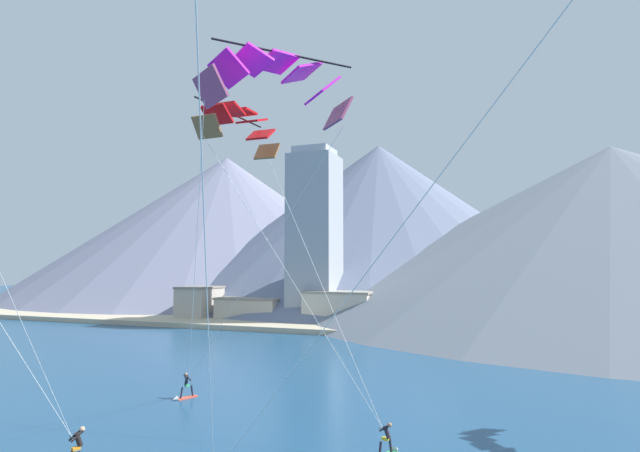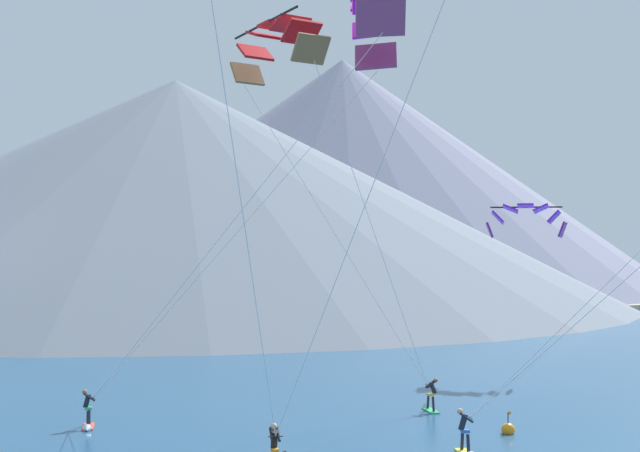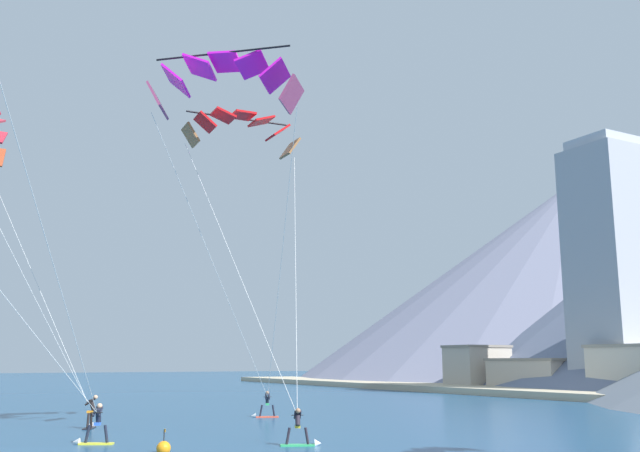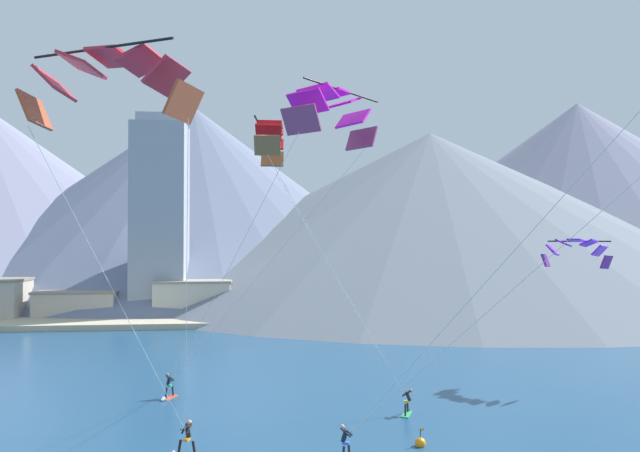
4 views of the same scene
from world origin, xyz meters
TOP-DOWN VIEW (x-y plane):
  - kitesurfer_near_lead at (-12.25, 18.19)m, footprint 1.06×1.76m
  - kitesurfer_near_trail at (-2.32, 5.49)m, footprint 1.15×1.73m
  - kitesurfer_mid_center at (2.62, 13.15)m, footprint 1.06×1.76m
  - kitesurfer_far_left at (-9.93, 7.01)m, footprint 1.76×1.05m
  - parafoil_kite_near_lead at (-2.25, 11.12)m, footprint 12.88×10.93m
  - parafoil_kite_mid_center at (-5.61, 13.53)m, footprint 8.97×6.76m
  - parafoil_kite_far_left at (-12.00, 0.41)m, footprint 7.10×8.45m
  - parafoil_kite_distant_high_outer at (17.32, 20.65)m, footprint 4.23×4.53m
  - race_marker_buoy at (1.84, 7.37)m, footprint 0.56×0.56m
  - shoreline_strip at (0.00, 54.57)m, footprint 180.00×10.00m
  - shore_building_harbour_front at (-14.63, 58.71)m, footprint 10.06×5.11m
  - shore_building_promenade_mid at (2.12, 58.79)m, footprint 5.47×4.70m
  - shore_building_quay_east at (23.15, 56.62)m, footprint 8.69×6.25m
  - shore_building_quay_west at (-29.32, 58.83)m, footprint 10.39×4.26m
  - shore_building_old_town at (-38.44, 59.19)m, footprint 5.36×7.06m
  - highrise_tower at (-19.23, 60.98)m, footprint 7.00×7.00m
  - mountain_peak_west_ridge at (-19.29, 103.90)m, footprint 100.49×100.49m
  - mountain_peak_east_shoulder at (62.59, 103.94)m, footprint 109.91×109.91m
  - mountain_peak_far_spur at (27.33, 94.76)m, footprint 122.70×122.70m

SIDE VIEW (x-z plane):
  - race_marker_buoy at x=1.84m, z-range -0.35..0.67m
  - shoreline_strip at x=0.00m, z-range 0.00..0.70m
  - kitesurfer_mid_center at x=2.62m, z-range -0.37..1.28m
  - kitesurfer_near_lead at x=-12.25m, z-range -0.37..1.34m
  - kitesurfer_near_trail at x=-2.32m, z-range -0.35..1.44m
  - kitesurfer_far_left at x=-9.93m, z-range -0.34..1.48m
  - shore_building_quay_west at x=-29.32m, z-range 0.01..3.84m
  - shore_building_harbour_front at x=-14.63m, z-range 0.01..5.12m
  - shore_building_old_town at x=-38.44m, z-range 0.01..5.44m
  - shore_building_promenade_mid at x=2.12m, z-range 0.01..6.75m
  - shore_building_quay_east at x=23.15m, z-range 0.01..7.26m
  - parafoil_kite_distant_high_outer at x=17.32m, z-range 8.62..10.83m
  - highrise_tower at x=-19.23m, z-range -0.21..26.74m
  - mountain_peak_far_spur at x=27.33m, z-range 0.00..31.15m
  - parafoil_kite_mid_center at x=-5.61m, z-range 8.42..24.52m
  - parafoil_kite_far_left at x=-12.00m, z-range 8.39..24.66m
  - parafoil_kite_near_lead at x=-2.25m, z-range 8.92..26.54m
  - mountain_peak_west_ridge at x=-19.29m, z-range 0.00..37.30m
  - mountain_peak_east_shoulder at x=62.59m, z-range 0.00..39.82m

